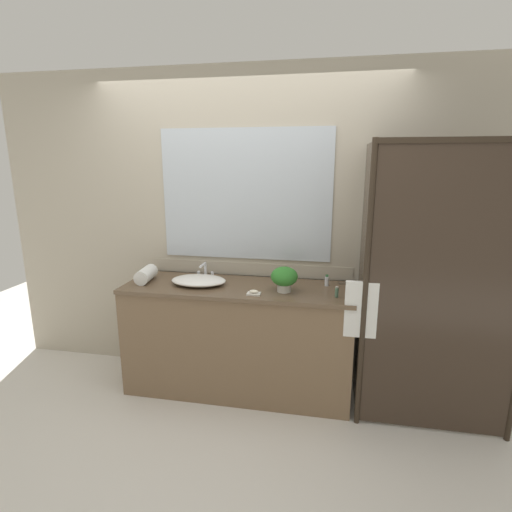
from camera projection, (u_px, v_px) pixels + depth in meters
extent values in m
plane|color=silver|center=(238.00, 388.00, 3.32)|extent=(8.00, 8.00, 0.00)
cube|color=#B2A893|center=(246.00, 229.00, 3.35)|extent=(4.40, 0.05, 2.60)
cube|color=#B2A893|center=(246.00, 269.00, 3.40)|extent=(1.80, 0.01, 0.11)
cube|color=silver|center=(245.00, 195.00, 3.25)|extent=(1.42, 0.01, 1.07)
cube|color=brown|center=(238.00, 340.00, 3.23)|extent=(1.80, 0.56, 0.87)
cube|color=brown|center=(237.00, 288.00, 3.11)|extent=(1.80, 0.58, 0.03)
cylinder|color=#2D2319|center=(365.00, 292.00, 2.66)|extent=(0.04, 0.04, 2.00)
cube|color=#2D2319|center=(463.00, 140.00, 2.34)|extent=(1.00, 0.04, 0.04)
cube|color=#382B21|center=(445.00, 297.00, 2.56)|extent=(0.96, 0.01, 1.96)
cube|color=#382B21|center=(362.00, 280.00, 2.93)|extent=(0.01, 0.57, 1.96)
cylinder|color=#2D2319|center=(362.00, 285.00, 2.66)|extent=(0.32, 0.02, 0.02)
cube|color=white|center=(361.00, 310.00, 2.70)|extent=(0.22, 0.04, 0.40)
ellipsoid|color=white|center=(199.00, 280.00, 3.15)|extent=(0.44, 0.30, 0.06)
cube|color=silver|center=(206.00, 277.00, 3.32)|extent=(0.17, 0.04, 0.02)
cylinder|color=silver|center=(205.00, 270.00, 3.31)|extent=(0.02, 0.02, 0.11)
cylinder|color=silver|center=(203.00, 265.00, 3.23)|extent=(0.02, 0.12, 0.02)
cylinder|color=silver|center=(199.00, 273.00, 3.33)|extent=(0.02, 0.02, 0.04)
cylinder|color=silver|center=(212.00, 274.00, 3.30)|extent=(0.02, 0.02, 0.04)
cylinder|color=beige|center=(284.00, 288.00, 2.97)|extent=(0.10, 0.10, 0.06)
ellipsoid|color=#2D7127|center=(284.00, 276.00, 2.95)|extent=(0.20, 0.20, 0.14)
cube|color=silver|center=(254.00, 294.00, 2.91)|extent=(0.10, 0.07, 0.01)
ellipsoid|color=silver|center=(254.00, 291.00, 2.91)|extent=(0.07, 0.04, 0.02)
cylinder|color=#4C7056|center=(337.00, 292.00, 2.85)|extent=(0.03, 0.03, 0.07)
cylinder|color=#B7B2A8|center=(337.00, 287.00, 2.84)|extent=(0.02, 0.02, 0.01)
cylinder|color=silver|center=(327.00, 281.00, 3.11)|extent=(0.03, 0.03, 0.08)
cylinder|color=#2D6638|center=(327.00, 276.00, 3.10)|extent=(0.02, 0.02, 0.01)
cylinder|color=white|center=(146.00, 275.00, 3.22)|extent=(0.14, 0.26, 0.12)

